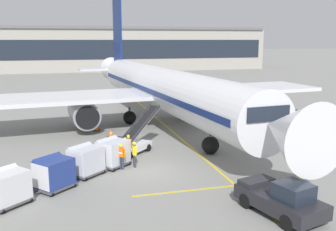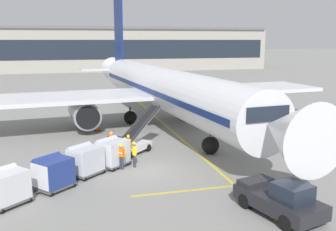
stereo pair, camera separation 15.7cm
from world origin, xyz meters
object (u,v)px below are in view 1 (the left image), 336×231
Objects in this scene: belt_loader at (133,141)px; baggage_cart_lead at (112,152)px; parked_airplane at (160,88)px; safety_cone_engine_keepout at (97,127)px; baggage_cart_fourth at (7,186)px; safety_cone_wingtip at (111,133)px; baggage_cart_third at (53,173)px; ground_crew_by_loader at (125,148)px; pushback_tug at (281,199)px; ground_crew_wingwalker at (121,155)px; baggage_cart_second at (85,160)px; ground_crew_marshaller at (134,153)px; ground_crew_by_carts at (128,145)px.

baggage_cart_lead is (-1.83, -2.72, 0.10)m from belt_loader.
parked_airplane is 13.97m from baggage_cart_lead.
safety_cone_engine_keepout is at bearing 91.21° from baggage_cart_lead.
parked_airplane is 17.49× the size of baggage_cart_fourth.
safety_cone_wingtip is (1.00, -2.91, 0.03)m from safety_cone_engine_keepout.
parked_airplane is at bearing 38.35° from safety_cone_wingtip.
ground_crew_by_loader is at bearing 40.05° from baggage_cart_third.
ground_crew_wingwalker is at bearing 127.29° from pushback_tug.
belt_loader is 5.40m from baggage_cart_second.
safety_cone_wingtip is at bearing 94.32° from ground_crew_marshaller.
baggage_cart_fourth is at bearing -126.01° from parked_airplane.
baggage_cart_third is at bearing -139.74° from baggage_cart_lead.
baggage_cart_fourth is 3.95× the size of safety_cone_engine_keepout.
parked_airplane reaches higher than ground_crew_by_carts.
baggage_cart_lead and baggage_cart_fourth have the same top height.
ground_crew_marshaller is at bearing -72.05° from ground_crew_by_loader.
safety_cone_engine_keepout is (-7.26, 20.05, -0.51)m from pushback_tug.
baggage_cart_lead is at bearing 40.26° from baggage_cart_third.
belt_loader is 2.62× the size of ground_crew_by_carts.
belt_loader reaches higher than ground_crew_wingwalker.
belt_loader is 1.32m from ground_crew_by_carts.
baggage_cart_second is 1.48× the size of ground_crew_marshaller.
safety_cone_engine_keepout is at bearing 96.92° from ground_crew_by_loader.
belt_loader reaches higher than baggage_cart_lead.
ground_crew_by_loader and ground_crew_by_carts have the same top height.
safety_cone_wingtip is (6.74, 12.51, -0.65)m from baggage_cart_fourth.
safety_cone_wingtip is at bearing 88.14° from ground_crew_wingwalker.
ground_crew_by_carts is 1.00× the size of ground_crew_wingwalker.
ground_crew_marshaller is 8.36m from safety_cone_wingtip.
baggage_cart_fourth is 0.54× the size of pushback_tug.
baggage_cart_third is at bearing -112.26° from safety_cone_wingtip.
baggage_cart_third is at bearing -104.11° from safety_cone_engine_keepout.
parked_airplane is 25.86× the size of ground_crew_wingwalker.
safety_cone_engine_keepout is (-1.63, 11.22, -0.68)m from ground_crew_marshaller.
ground_crew_by_carts is (-5.71, 10.84, 0.17)m from pushback_tug.
baggage_cart_lead is at bearing -123.82° from belt_loader.
baggage_cart_third is 3.95× the size of safety_cone_engine_keepout.
parked_airplane reaches higher than ground_crew_wingwalker.
baggage_cart_lead is 1.48× the size of ground_crew_by_loader.
baggage_cart_second is 1.00× the size of baggage_cart_third.
safety_cone_wingtip is at bearing 91.68° from ground_crew_by_loader.
safety_cone_engine_keepout is 3.07m from safety_cone_wingtip.
baggage_cart_third is (-10.01, -15.32, -2.63)m from parked_airplane.
safety_cone_wingtip is at bearing 61.69° from baggage_cart_fourth.
safety_cone_engine_keepout is at bearing 82.31° from baggage_cart_second.
ground_crew_marshaller is 11.35m from safety_cone_engine_keepout.
parked_airplane reaches higher than ground_crew_by_loader.
safety_cone_engine_keepout is at bearing 109.90° from pushback_tug.
baggage_cart_second is (-3.66, -3.97, 0.10)m from belt_loader.
safety_cone_engine_keepout is at bearing 98.25° from ground_crew_marshaller.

